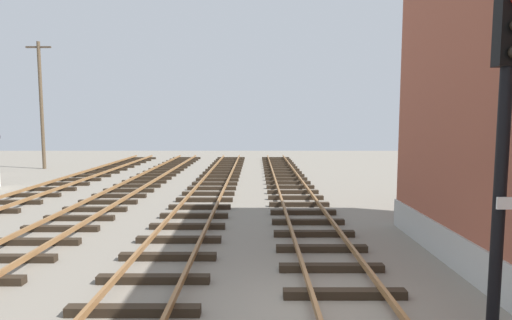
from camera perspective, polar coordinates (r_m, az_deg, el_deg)
The scene contains 5 objects.
ground_plane at distance 8.26m, azimuth 8.43°, elevation -20.45°, with size 80.78×80.78×0.00m, color gray.
track_near_building at distance 8.32m, azimuth 13.36°, elevation -19.35°, with size 2.50×62.14×0.32m.
track_centre at distance 8.44m, azimuth -16.49°, elevation -19.07°, with size 2.50×62.14×0.32m.
signal_mast at distance 7.04m, azimuth 31.14°, elevation 3.28°, with size 0.36×0.40×5.48m.
utility_pole_far at distance 34.03m, azimuth -27.42°, elevation 6.96°, with size 1.80×0.24×9.18m.
Camera 1 is at (-1.12, -7.34, 3.62)m, focal length 28.98 mm.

